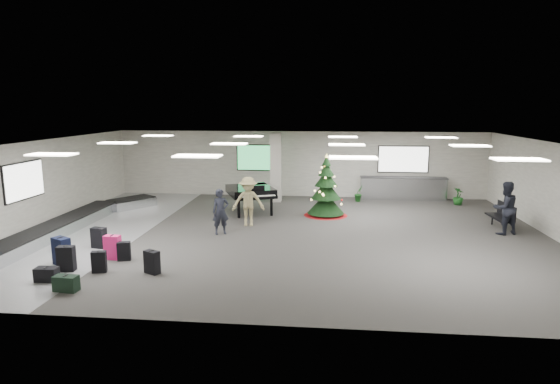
# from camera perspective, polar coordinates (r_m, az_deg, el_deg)

# --- Properties ---
(ground) EXTENTS (18.00, 18.00, 0.00)m
(ground) POSITION_cam_1_polar(r_m,az_deg,el_deg) (16.49, 0.85, -5.09)
(ground) COLOR #363431
(ground) RESTS_ON ground
(room_envelope) EXTENTS (18.02, 14.02, 3.21)m
(room_envelope) POSITION_cam_1_polar(r_m,az_deg,el_deg) (16.72, -0.24, 3.28)
(room_envelope) COLOR #9E9B91
(room_envelope) RESTS_ON ground
(baggage_carousel) EXTENTS (2.28, 9.71, 0.43)m
(baggage_carousel) POSITION_cam_1_polar(r_m,az_deg,el_deg) (18.71, -23.90, -3.45)
(baggage_carousel) COLOR silver
(baggage_carousel) RESTS_ON ground
(service_counter) EXTENTS (4.05, 0.65, 1.08)m
(service_counter) POSITION_cam_1_polar(r_m,az_deg,el_deg) (23.10, 14.75, 0.46)
(service_counter) COLOR silver
(service_counter) RESTS_ON ground
(suitcase_0) EXTENTS (0.47, 0.29, 0.71)m
(suitcase_0) POSITION_cam_1_polar(r_m,az_deg,el_deg) (14.04, -24.60, -7.39)
(suitcase_0) COLOR black
(suitcase_0) RESTS_ON ground
(suitcase_1) EXTENTS (0.41, 0.28, 0.60)m
(suitcase_1) POSITION_cam_1_polar(r_m,az_deg,el_deg) (13.61, -21.19, -7.94)
(suitcase_1) COLOR black
(suitcase_1) RESTS_ON ground
(pink_suitcase) EXTENTS (0.47, 0.29, 0.73)m
(pink_suitcase) POSITION_cam_1_polar(r_m,az_deg,el_deg) (14.58, -19.73, -6.36)
(pink_suitcase) COLOR #FB2075
(pink_suitcase) RESTS_ON ground
(suitcase_3) EXTENTS (0.41, 0.29, 0.57)m
(suitcase_3) POSITION_cam_1_polar(r_m,az_deg,el_deg) (14.38, -18.49, -6.86)
(suitcase_3) COLOR black
(suitcase_3) RESTS_ON ground
(navy_suitcase) EXTENTS (0.59, 0.51, 0.81)m
(navy_suitcase) POSITION_cam_1_polar(r_m,az_deg,el_deg) (14.60, -25.08, -6.56)
(navy_suitcase) COLOR black
(navy_suitcase) RESTS_ON ground
(green_duffel) EXTENTS (0.60, 0.33, 0.40)m
(green_duffel) POSITION_cam_1_polar(r_m,az_deg,el_deg) (12.63, -24.63, -10.09)
(green_duffel) COLOR black
(green_duffel) RESTS_ON ground
(suitcase_7) EXTENTS (0.48, 0.40, 0.64)m
(suitcase_7) POSITION_cam_1_polar(r_m,az_deg,el_deg) (13.09, -15.34, -8.24)
(suitcase_7) COLOR black
(suitcase_7) RESTS_ON ground
(suitcase_8) EXTENTS (0.48, 0.33, 0.68)m
(suitcase_8) POSITION_cam_1_polar(r_m,az_deg,el_deg) (15.85, -21.21, -5.23)
(suitcase_8) COLOR black
(suitcase_8) RESTS_ON ground
(black_duffel) EXTENTS (0.57, 0.34, 0.38)m
(black_duffel) POSITION_cam_1_polar(r_m,az_deg,el_deg) (13.51, -26.56, -8.97)
(black_duffel) COLOR black
(black_duffel) RESTS_ON ground
(christmas_tree) EXTENTS (1.78, 1.78, 2.55)m
(christmas_tree) POSITION_cam_1_polar(r_m,az_deg,el_deg) (19.11, 5.62, -0.30)
(christmas_tree) COLOR maroon
(christmas_tree) RESTS_ON ground
(grand_piano) EXTENTS (2.43, 2.72, 1.28)m
(grand_piano) POSITION_cam_1_polar(r_m,az_deg,el_deg) (19.47, -3.56, 0.06)
(grand_piano) COLOR black
(grand_piano) RESTS_ON ground
(bench) EXTENTS (0.59, 1.50, 0.93)m
(bench) POSITION_cam_1_polar(r_m,az_deg,el_deg) (18.85, 25.49, -2.50)
(bench) COLOR black
(bench) RESTS_ON ground
(traveler_a) EXTENTS (0.69, 0.59, 1.60)m
(traveler_a) POSITION_cam_1_polar(r_m,az_deg,el_deg) (16.39, -7.26, -2.40)
(traveler_a) COLOR black
(traveler_a) RESTS_ON ground
(traveler_b) EXTENTS (1.28, 0.87, 1.84)m
(traveler_b) POSITION_cam_1_polar(r_m,az_deg,el_deg) (17.41, -3.89, -1.16)
(traveler_b) COLOR #9C8F60
(traveler_b) RESTS_ON ground
(traveler_bench) EXTENTS (1.09, 0.96, 1.86)m
(traveler_bench) POSITION_cam_1_polar(r_m,az_deg,el_deg) (17.99, 25.74, -1.78)
(traveler_bench) COLOR black
(traveler_bench) RESTS_ON ground
(potted_plant_left) EXTENTS (0.54, 0.54, 0.77)m
(potted_plant_left) POSITION_cam_1_polar(r_m,az_deg,el_deg) (22.19, 9.58, -0.16)
(potted_plant_left) COLOR #144116
(potted_plant_left) RESTS_ON ground
(potted_plant_right) EXTENTS (0.61, 0.61, 0.79)m
(potted_plant_right) POSITION_cam_1_polar(r_m,az_deg,el_deg) (22.62, 20.90, -0.49)
(potted_plant_right) COLOR #144116
(potted_plant_right) RESTS_ON ground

